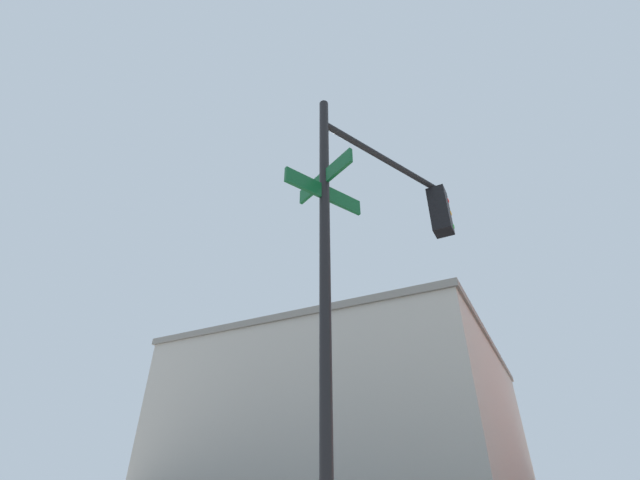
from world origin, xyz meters
The scene contains 2 objects.
traffic_signal_near centered at (-6.79, -5.63, 3.80)m, with size 1.58×2.82×5.40m.
building_stucco centered at (-17.91, 20.10, 4.50)m, with size 20.11×24.50×8.99m.
Camera 1 is at (-5.52, -9.91, 0.95)m, focal length 22.21 mm.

